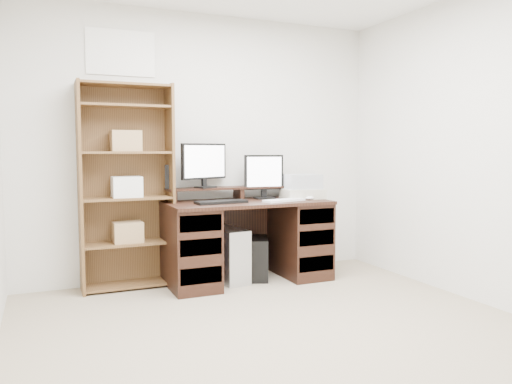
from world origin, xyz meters
TOP-DOWN VIEW (x-y plane):
  - room at (-0.00, 0.00)m, footprint 3.54×4.04m
  - desk at (0.29, 1.64)m, footprint 1.50×0.70m
  - riser_shelf at (0.29, 1.85)m, footprint 1.40×0.22m
  - monitor_wide at (-0.06, 1.83)m, footprint 0.49×0.24m
  - monitor_small at (0.52, 1.78)m, footprint 0.39×0.16m
  - speaker at (-0.38, 1.86)m, footprint 0.11×0.11m
  - keyboard_black at (0.00, 1.54)m, footprint 0.47×0.19m
  - keyboard_white at (0.59, 1.48)m, footprint 0.44×0.23m
  - mouse at (0.88, 1.50)m, footprint 0.10×0.08m
  - printer at (0.88, 1.65)m, footprint 0.40×0.31m
  - basket at (0.88, 1.65)m, footprint 0.35×0.27m
  - tower_silver at (0.12, 1.70)m, footprint 0.28×0.52m
  - tower_black at (0.42, 1.66)m, footprint 0.30×0.43m
  - bookshelf at (-0.77, 1.86)m, footprint 0.80×0.30m

SIDE VIEW (x-z plane):
  - tower_black at x=0.42m, z-range 0.00..0.39m
  - tower_silver at x=0.12m, z-range 0.00..0.50m
  - desk at x=0.29m, z-range 0.01..0.76m
  - keyboard_white at x=0.59m, z-range 0.75..0.77m
  - keyboard_black at x=0.00m, z-range 0.75..0.78m
  - mouse at x=0.88m, z-range 0.75..0.78m
  - printer at x=0.88m, z-range 0.75..0.84m
  - riser_shelf at x=0.29m, z-range 0.78..0.90m
  - basket at x=0.88m, z-range 0.84..0.99m
  - bookshelf at x=-0.77m, z-range 0.02..1.82m
  - speaker at x=-0.38m, z-range 0.87..1.09m
  - monitor_small at x=0.52m, z-range 0.77..1.19m
  - monitor_wide at x=-0.06m, z-range 0.89..1.31m
  - room at x=0.00m, z-range -0.02..2.52m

